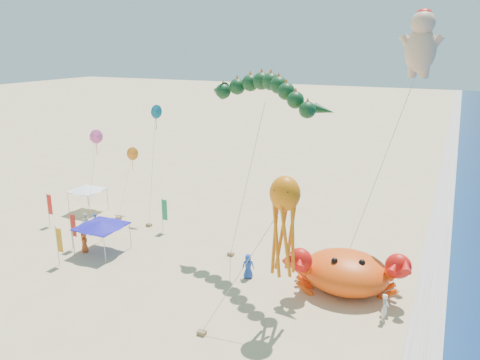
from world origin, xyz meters
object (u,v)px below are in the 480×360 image
at_px(crab_inflatable, 346,271).
at_px(cherub_kite, 421,42).
at_px(octopus_kite, 284,218).
at_px(canopy_white, 87,188).
at_px(dragon_kite, 263,96).
at_px(canopy_blue, 101,224).

height_order(crab_inflatable, cherub_kite, cherub_kite).
relative_size(octopus_kite, canopy_white, 2.90).
relative_size(dragon_kite, canopy_blue, 3.76).
xyz_separation_m(crab_inflatable, canopy_blue, (-19.23, -2.00, 0.92)).
height_order(octopus_kite, canopy_blue, octopus_kite).
xyz_separation_m(dragon_kite, canopy_white, (-20.01, 3.08, -10.34)).
distance_m(crab_inflatable, octopus_kite, 7.71).
distance_m(cherub_kite, canopy_white, 32.89).
height_order(cherub_kite, octopus_kite, cherub_kite).
xyz_separation_m(dragon_kite, octopus_kite, (4.21, -6.89, -6.13)).
bearing_deg(dragon_kite, octopus_kite, -58.55).
height_order(crab_inflatable, canopy_white, crab_inflatable).
height_order(crab_inflatable, canopy_blue, crab_inflatable).
height_order(dragon_kite, octopus_kite, dragon_kite).
height_order(canopy_blue, canopy_white, same).
distance_m(dragon_kite, octopus_kite, 10.13).
bearing_deg(canopy_blue, crab_inflatable, 5.93).
distance_m(crab_inflatable, canopy_white, 27.42).
bearing_deg(crab_inflatable, cherub_kite, 70.50).
bearing_deg(canopy_blue, cherub_kite, 23.65).
height_order(dragon_kite, cherub_kite, cherub_kite).
relative_size(cherub_kite, canopy_blue, 5.02).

